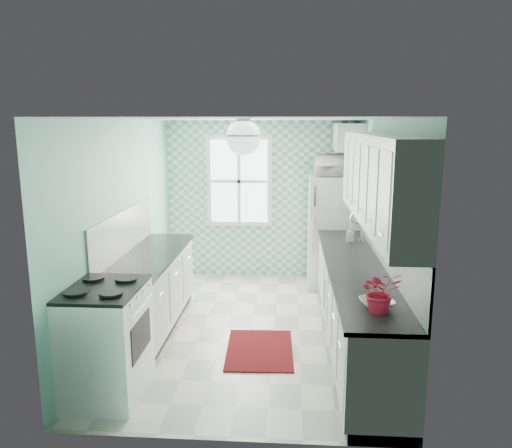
# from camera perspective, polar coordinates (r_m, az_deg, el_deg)

# --- Properties ---
(floor) EXTENTS (3.00, 4.40, 0.02)m
(floor) POSITION_cam_1_polar(r_m,az_deg,el_deg) (6.21, -0.63, -11.92)
(floor) COLOR beige
(floor) RESTS_ON ground
(ceiling) EXTENTS (3.00, 4.40, 0.02)m
(ceiling) POSITION_cam_1_polar(r_m,az_deg,el_deg) (5.70, -0.69, 12.00)
(ceiling) COLOR white
(ceiling) RESTS_ON wall_back
(wall_back) EXTENTS (3.00, 0.02, 2.50)m
(wall_back) POSITION_cam_1_polar(r_m,az_deg,el_deg) (8.00, 0.61, 2.80)
(wall_back) COLOR #7CBFAB
(wall_back) RESTS_ON floor
(wall_front) EXTENTS (3.00, 0.02, 2.50)m
(wall_front) POSITION_cam_1_polar(r_m,az_deg,el_deg) (3.71, -3.42, -7.57)
(wall_front) COLOR #7CBFAB
(wall_front) RESTS_ON floor
(wall_left) EXTENTS (0.02, 4.40, 2.50)m
(wall_left) POSITION_cam_1_polar(r_m,az_deg,el_deg) (6.14, -14.86, -0.26)
(wall_left) COLOR #7CBFAB
(wall_left) RESTS_ON floor
(wall_right) EXTENTS (0.02, 4.40, 2.50)m
(wall_right) POSITION_cam_1_polar(r_m,az_deg,el_deg) (5.91, 14.11, -0.68)
(wall_right) COLOR #7CBFAB
(wall_right) RESTS_ON floor
(accent_wall) EXTENTS (3.00, 0.01, 2.50)m
(accent_wall) POSITION_cam_1_polar(r_m,az_deg,el_deg) (7.98, 0.60, 2.77)
(accent_wall) COLOR #59BD9C
(accent_wall) RESTS_ON wall_back
(window) EXTENTS (1.04, 0.05, 1.44)m
(window) POSITION_cam_1_polar(r_m,az_deg,el_deg) (7.94, -1.94, 4.91)
(window) COLOR white
(window) RESTS_ON wall_back
(backsplash_right) EXTENTS (0.02, 3.60, 0.51)m
(backsplash_right) POSITION_cam_1_polar(r_m,az_deg,el_deg) (5.53, 14.57, -2.10)
(backsplash_right) COLOR white
(backsplash_right) RESTS_ON wall_right
(backsplash_left) EXTENTS (0.02, 2.15, 0.51)m
(backsplash_left) POSITION_cam_1_polar(r_m,az_deg,el_deg) (6.07, -14.86, -0.92)
(backsplash_left) COLOR white
(backsplash_left) RESTS_ON wall_left
(upper_cabinets_right) EXTENTS (0.33, 3.20, 0.90)m
(upper_cabinets_right) POSITION_cam_1_polar(r_m,az_deg,el_deg) (5.19, 13.69, 4.98)
(upper_cabinets_right) COLOR silver
(upper_cabinets_right) RESTS_ON wall_right
(upper_cabinet_fridge) EXTENTS (0.40, 0.74, 0.40)m
(upper_cabinet_fridge) POSITION_cam_1_polar(r_m,az_deg,el_deg) (7.56, 10.48, 9.72)
(upper_cabinet_fridge) COLOR silver
(upper_cabinet_fridge) RESTS_ON wall_right
(ceiling_light) EXTENTS (0.34, 0.34, 0.35)m
(ceiling_light) POSITION_cam_1_polar(r_m,az_deg,el_deg) (4.91, -1.45, 9.90)
(ceiling_light) COLOR silver
(ceiling_light) RESTS_ON ceiling
(base_cabinets_right) EXTENTS (0.60, 3.60, 0.90)m
(base_cabinets_right) POSITION_cam_1_polar(r_m,az_deg,el_deg) (5.70, 11.30, -9.38)
(base_cabinets_right) COLOR white
(base_cabinets_right) RESTS_ON floor
(countertop_right) EXTENTS (0.63, 3.60, 0.04)m
(countertop_right) POSITION_cam_1_polar(r_m,az_deg,el_deg) (5.55, 11.34, -4.84)
(countertop_right) COLOR black
(countertop_right) RESTS_ON base_cabinets_right
(base_cabinets_left) EXTENTS (0.60, 2.15, 0.90)m
(base_cabinets_left) POSITION_cam_1_polar(r_m,az_deg,el_deg) (6.18, -11.95, -7.73)
(base_cabinets_left) COLOR white
(base_cabinets_left) RESTS_ON floor
(countertop_left) EXTENTS (0.63, 2.15, 0.04)m
(countertop_left) POSITION_cam_1_polar(r_m,az_deg,el_deg) (6.04, -12.00, -3.52)
(countertop_left) COLOR black
(countertop_left) RESTS_ON base_cabinets_left
(fridge) EXTENTS (0.73, 0.73, 1.69)m
(fridge) POSITION_cam_1_polar(r_m,az_deg,el_deg) (7.66, 8.72, -0.82)
(fridge) COLOR white
(fridge) RESTS_ON floor
(stove) EXTENTS (0.67, 0.84, 1.01)m
(stove) POSITION_cam_1_polar(r_m,az_deg,el_deg) (4.84, -16.85, -12.52)
(stove) COLOR white
(stove) RESTS_ON floor
(sink) EXTENTS (0.51, 0.43, 0.53)m
(sink) POSITION_cam_1_polar(r_m,az_deg,el_deg) (6.56, 10.36, -2.17)
(sink) COLOR silver
(sink) RESTS_ON countertop_right
(rug) EXTENTS (0.76, 1.05, 0.02)m
(rug) POSITION_cam_1_polar(r_m,az_deg,el_deg) (5.66, 0.41, -14.17)
(rug) COLOR #6C030B
(rug) RESTS_ON floor
(dish_towel) EXTENTS (0.08, 0.27, 0.41)m
(dish_towel) POSITION_cam_1_polar(r_m,az_deg,el_deg) (6.13, 7.81, -7.46)
(dish_towel) COLOR #67B7B6
(dish_towel) RESTS_ON base_cabinets_right
(fruit_bowl) EXTENTS (0.34, 0.34, 0.07)m
(fruit_bowl) POSITION_cam_1_polar(r_m,az_deg,el_deg) (4.35, 13.67, -8.79)
(fruit_bowl) COLOR white
(fruit_bowl) RESTS_ON countertop_right
(potted_plant) EXTENTS (0.36, 0.33, 0.36)m
(potted_plant) POSITION_cam_1_polar(r_m,az_deg,el_deg) (4.19, 14.04, -7.56)
(potted_plant) COLOR #A82C1F
(potted_plant) RESTS_ON countertop_right
(soap_bottle) EXTENTS (0.09, 0.10, 0.19)m
(soap_bottle) POSITION_cam_1_polar(r_m,az_deg,el_deg) (6.61, 10.72, -1.13)
(soap_bottle) COLOR #9CBDCB
(soap_bottle) RESTS_ON countertop_right
(microwave) EXTENTS (0.58, 0.40, 0.32)m
(microwave) POSITION_cam_1_polar(r_m,az_deg,el_deg) (7.52, 8.96, 6.65)
(microwave) COLOR silver
(microwave) RESTS_ON fridge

